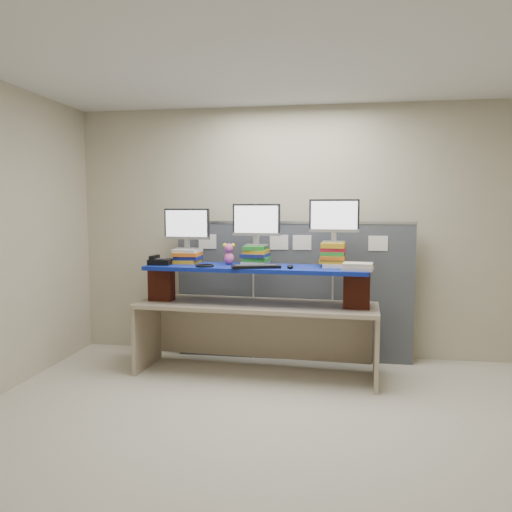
% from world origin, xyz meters
% --- Properties ---
extents(room, '(5.00, 4.00, 2.80)m').
position_xyz_m(room, '(0.00, 0.00, 1.40)').
color(room, '#B9B198').
rests_on(room, ground).
extents(cubicle_partition, '(2.60, 0.06, 1.53)m').
position_xyz_m(cubicle_partition, '(-0.00, 1.78, 0.77)').
color(cubicle_partition, '#3F434A').
rests_on(cubicle_partition, ground).
extents(desk, '(2.42, 0.83, 0.73)m').
position_xyz_m(desk, '(-0.32, 1.21, 0.58)').
color(desk, tan).
rests_on(desk, ground).
extents(brick_pier_left, '(0.25, 0.15, 0.33)m').
position_xyz_m(brick_pier_left, '(-1.30, 1.21, 0.89)').
color(brick_pier_left, maroon).
rests_on(brick_pier_left, desk).
extents(brick_pier_right, '(0.25, 0.15, 0.33)m').
position_xyz_m(brick_pier_right, '(0.66, 1.10, 0.89)').
color(brick_pier_right, maroon).
rests_on(brick_pier_right, desk).
extents(blue_board, '(2.21, 0.67, 0.04)m').
position_xyz_m(blue_board, '(-0.32, 1.21, 1.08)').
color(blue_board, navy).
rests_on(blue_board, brick_pier_left).
extents(book_stack_left, '(0.27, 0.30, 0.15)m').
position_xyz_m(book_stack_left, '(-1.06, 1.37, 1.17)').
color(book_stack_left, gold).
rests_on(book_stack_left, blue_board).
extents(book_stack_center, '(0.28, 0.32, 0.19)m').
position_xyz_m(book_stack_center, '(-0.34, 1.33, 1.19)').
color(book_stack_center, silver).
rests_on(book_stack_center, blue_board).
extents(book_stack_right, '(0.26, 0.33, 0.24)m').
position_xyz_m(book_stack_right, '(0.44, 1.28, 1.22)').
color(book_stack_right, silver).
rests_on(book_stack_right, blue_board).
extents(monitor_left, '(0.48, 0.15, 0.42)m').
position_xyz_m(monitor_left, '(-1.07, 1.37, 1.48)').
color(monitor_left, '#A6A5AB').
rests_on(monitor_left, book_stack_left).
extents(monitor_center, '(0.48, 0.15, 0.42)m').
position_xyz_m(monitor_center, '(-0.33, 1.33, 1.53)').
color(monitor_center, '#A6A5AB').
rests_on(monitor_center, book_stack_center).
extents(monitor_right, '(0.48, 0.15, 0.42)m').
position_xyz_m(monitor_right, '(0.44, 1.28, 1.57)').
color(monitor_right, '#A6A5AB').
rests_on(monitor_right, book_stack_right).
extents(keyboard, '(0.49, 0.27, 0.03)m').
position_xyz_m(keyboard, '(-0.29, 1.05, 1.11)').
color(keyboard, black).
rests_on(keyboard, blue_board).
extents(mouse, '(0.08, 0.12, 0.04)m').
position_xyz_m(mouse, '(0.03, 1.07, 1.12)').
color(mouse, black).
rests_on(mouse, blue_board).
extents(desk_phone, '(0.22, 0.20, 0.09)m').
position_xyz_m(desk_phone, '(-1.30, 1.19, 1.13)').
color(desk_phone, black).
rests_on(desk_phone, blue_board).
extents(headset, '(0.24, 0.24, 0.02)m').
position_xyz_m(headset, '(-0.81, 1.08, 1.11)').
color(headset, black).
rests_on(headset, blue_board).
extents(plush_toy, '(0.13, 0.09, 0.22)m').
position_xyz_m(plush_toy, '(-0.61, 1.31, 1.21)').
color(plush_toy, '#E757A5').
rests_on(plush_toy, blue_board).
extents(binder_stack, '(0.30, 0.25, 0.07)m').
position_xyz_m(binder_stack, '(0.66, 1.04, 1.13)').
color(binder_stack, beige).
rests_on(binder_stack, blue_board).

